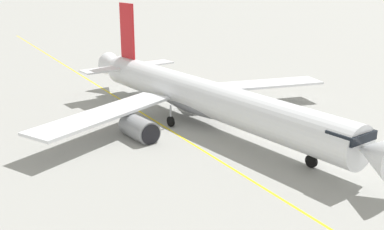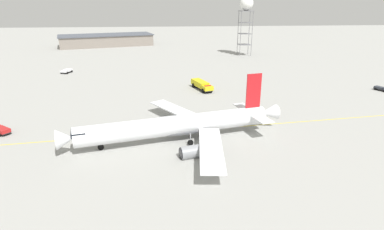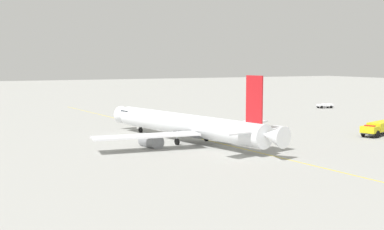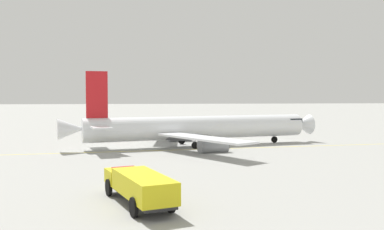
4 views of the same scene
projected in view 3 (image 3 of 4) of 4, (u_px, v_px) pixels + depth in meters
The scene contains 6 objects.
ground_plane at pixel (182, 141), 86.59m from camera, with size 600.00×600.00×0.00m, color #9E9E99.
airliner_main at pixel (187, 126), 85.30m from camera, with size 42.80×36.68×12.05m.
ops_pickup_truck at pixel (147, 116), 120.37m from camera, with size 5.13×4.67×1.41m.
fire_tender_truck at pixel (380, 127), 93.41m from camera, with size 5.85×10.60×2.50m.
pushback_tug_truck at pixel (325, 105), 148.37m from camera, with size 3.78×5.05×1.30m.
taxiway_centreline at pixel (221, 144), 83.97m from camera, with size 161.82×17.09×0.01m.
Camera 3 is at (77.51, -36.36, 13.86)m, focal length 46.28 mm.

